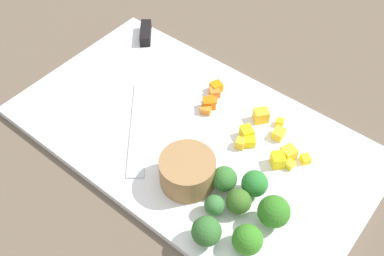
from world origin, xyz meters
The scene contains 26 objects.
ground_plane centered at (0.00, 0.00, 0.00)m, with size 4.00×4.00×0.00m, color brown.
cutting_board centered at (0.00, 0.00, 0.01)m, with size 0.55×0.32×0.01m, color white.
prep_bowl centered at (-0.05, 0.07, 0.03)m, with size 0.08×0.08×0.05m, color olive.
chef_knife centered at (0.16, -0.06, 0.02)m, with size 0.24×0.28×0.02m.
carrot_dice_0 centered at (0.03, -0.10, 0.02)m, with size 0.02×0.02×0.02m, color orange.
carrot_dice_1 centered at (0.01, -0.05, 0.02)m, with size 0.01×0.02×0.01m, color orange.
carrot_dice_2 centered at (0.02, -0.09, 0.02)m, with size 0.02×0.02×0.01m, color orange.
carrot_dice_3 centered at (0.01, -0.06, 0.02)m, with size 0.02×0.02×0.02m, color orange.
carrot_dice_4 centered at (0.02, -0.07, 0.02)m, with size 0.01×0.02×0.01m, color orange.
pepper_dice_0 centered at (-0.07, -0.02, 0.02)m, with size 0.01×0.01×0.01m, color yellow.
pepper_dice_1 centered at (-0.10, -0.10, 0.02)m, with size 0.01×0.01×0.01m, color yellow.
pepper_dice_2 centered at (-0.16, -0.06, 0.02)m, with size 0.01×0.01×0.01m, color yellow.
pepper_dice_3 centered at (-0.13, -0.03, 0.02)m, with size 0.02×0.02×0.02m, color yellow.
pepper_dice_4 centered at (-0.08, -0.03, 0.02)m, with size 0.02×0.02×0.01m, color yellow.
pepper_dice_5 centered at (-0.07, -0.09, 0.02)m, with size 0.02×0.02×0.02m, color yellow.
pepper_dice_6 centered at (-0.15, -0.04, 0.02)m, with size 0.01×0.01×0.01m, color yellow.
pepper_dice_7 centered at (-0.14, -0.05, 0.02)m, with size 0.02×0.02×0.02m, color yellow.
pepper_dice_8 centered at (-0.11, -0.08, 0.02)m, with size 0.02×0.02×0.01m, color yellow.
pepper_dice_9 centered at (-0.07, -0.05, 0.02)m, with size 0.02×0.02×0.02m, color yellow.
broccoli_floret_0 centered at (-0.11, 0.09, 0.03)m, with size 0.03×0.03×0.03m.
broccoli_floret_1 centered at (-0.13, 0.13, 0.04)m, with size 0.04×0.04×0.04m.
broccoli_floret_2 centered at (-0.18, 0.06, 0.04)m, with size 0.04×0.04×0.05m.
broccoli_floret_3 centered at (-0.13, 0.03, 0.03)m, with size 0.04×0.04×0.04m.
broccoli_floret_4 centered at (-0.10, 0.05, 0.03)m, with size 0.03×0.03×0.04m.
broccoli_floret_5 centered at (-0.13, 0.07, 0.03)m, with size 0.03×0.03×0.04m.
broccoli_floret_6 centered at (-0.17, 0.10, 0.03)m, with size 0.04×0.04×0.04m.
Camera 1 is at (-0.28, 0.35, 0.54)m, focal length 42.22 mm.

